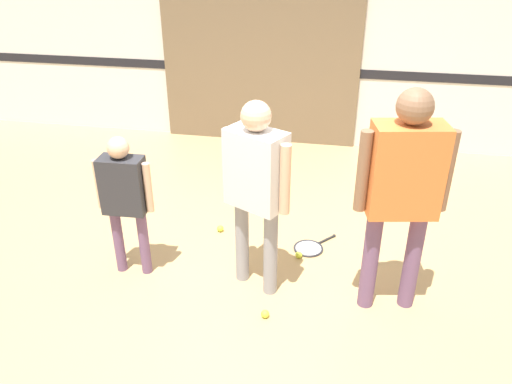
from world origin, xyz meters
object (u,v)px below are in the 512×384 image
person_instructor (256,179)px  person_student_right (403,182)px  tennis_ball_by_spare_racket (299,255)px  tennis_ball_stray_left (220,229)px  person_student_left (124,192)px  tennis_ball_near_instructor (265,314)px  racket_spare_on_floor (310,248)px

person_instructor → person_student_right: 1.10m
tennis_ball_by_spare_racket → tennis_ball_stray_left: (-0.84, 0.31, 0.00)m
person_student_left → tennis_ball_near_instructor: (1.26, -0.39, -0.76)m
person_student_left → tennis_ball_stray_left: 1.24m
person_student_right → tennis_ball_near_instructor: (-0.94, -0.35, -1.09)m
person_instructor → racket_spare_on_floor: size_ratio=3.38×
tennis_ball_near_instructor → person_student_right: bearing=20.4°
person_student_right → racket_spare_on_floor: bearing=-56.1°
racket_spare_on_floor → tennis_ball_by_spare_racket: size_ratio=7.38×
racket_spare_on_floor → tennis_ball_by_spare_racket: tennis_ball_by_spare_racket is taller
person_instructor → tennis_ball_near_instructor: 1.07m
person_student_right → tennis_ball_stray_left: bearing=-38.0°
person_student_right → tennis_ball_near_instructor: size_ratio=27.46×
person_instructor → person_student_right: bearing=24.3°
person_student_left → racket_spare_on_floor: 1.83m
person_instructor → tennis_ball_stray_left: bearing=150.9°
person_student_left → tennis_ball_near_instructor: person_student_left is taller
person_student_left → tennis_ball_by_spare_racket: (1.43, 0.47, -0.76)m
tennis_ball_stray_left → person_student_left: bearing=-127.5°
person_student_left → tennis_ball_near_instructor: 1.52m
person_student_right → racket_spare_on_floor: 1.47m
tennis_ball_near_instructor → racket_spare_on_floor: bearing=75.8°
tennis_ball_stray_left → person_student_right: bearing=-26.9°
person_student_left → tennis_ball_by_spare_racket: bearing=15.8°
racket_spare_on_floor → tennis_ball_near_instructor: 1.06m
person_student_right → tennis_ball_stray_left: size_ratio=27.46×
tennis_ball_by_spare_racket → person_student_left: bearing=-161.9°
racket_spare_on_floor → tennis_ball_by_spare_racket: (-0.09, -0.18, 0.02)m
person_student_left → tennis_ball_by_spare_racket: person_student_left is taller
person_student_right → tennis_ball_stray_left: (-1.61, 0.82, -1.09)m
person_instructor → tennis_ball_by_spare_racket: 1.13m
tennis_ball_near_instructor → tennis_ball_by_spare_racket: bearing=78.6°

